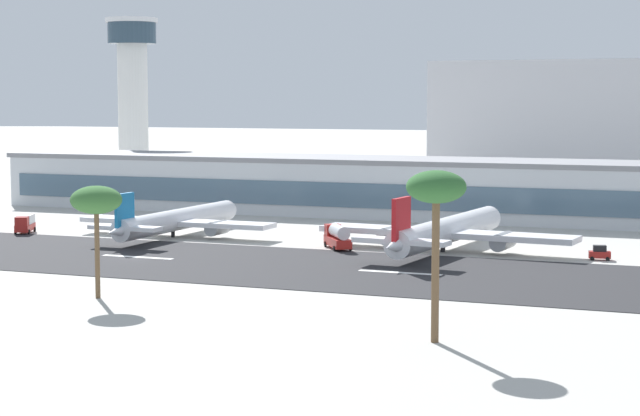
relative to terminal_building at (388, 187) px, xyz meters
name	(u,v)px	position (x,y,z in m)	size (l,w,h in m)	color
ground_plane	(133,258)	(-15.71, -74.63, -5.95)	(1400.00, 1400.00, 0.00)	#B2AFA8
runway_strip	(137,257)	(-15.71, -73.50, -5.91)	(800.00, 36.93, 0.08)	#262628
runway_centreline_dash_4	(138,257)	(-15.68, -73.50, -5.86)	(12.00, 1.20, 0.01)	white
runway_centreline_dash_5	(400,273)	(26.05, -73.50, -5.86)	(12.00, 1.20, 0.01)	white
terminal_building	(388,187)	(0.00, 0.00, 0.00)	(173.85, 22.09, 11.89)	silver
control_tower	(133,90)	(-82.21, 36.07, 20.32)	(13.54, 13.54, 44.94)	silver
distant_hotel_block	(616,124)	(33.72, 94.30, 11.25)	(97.43, 30.75, 34.38)	#BCBCC1
airliner_blue_tail_gate_0	(173,221)	(-23.09, -49.00, -3.12)	(36.30, 42.53, 8.88)	silver
airliner_red_tail_gate_1	(444,232)	(25.70, -50.00, -2.79)	(42.12, 47.52, 9.92)	white
service_fuel_truck_0	(338,236)	(9.01, -53.01, -3.92)	(7.04, 8.44, 3.95)	#B2231E
service_box_truck_1	(25,223)	(-50.70, -53.75, -4.16)	(4.51, 6.46, 3.25)	#B2231E
service_baggage_tug_2	(600,253)	(49.82, -50.17, -4.90)	(3.46, 2.43, 2.20)	#B2231E
palm_tree_0	(96,201)	(-1.86, -105.76, 5.79)	(6.18, 6.18, 13.62)	brown
palm_tree_1	(436,193)	(42.77, -114.70, 8.89)	(5.91, 5.91, 17.04)	brown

